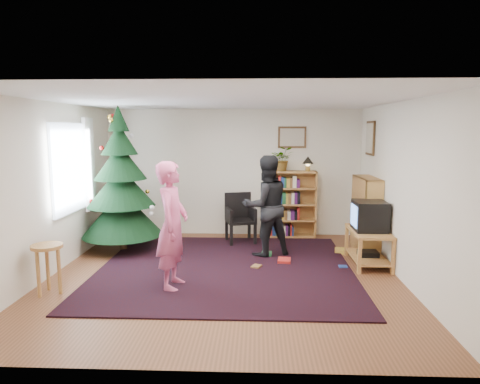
{
  "coord_description": "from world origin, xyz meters",
  "views": [
    {
      "loc": [
        0.47,
        -5.96,
        2.1
      ],
      "look_at": [
        0.2,
        0.86,
        1.1
      ],
      "focal_mm": 32.0,
      "sensor_mm": 36.0,
      "label": 1
    }
  ],
  "objects_px": {
    "christmas_tree": "(121,191)",
    "table_lamp": "(308,161)",
    "person_by_chair": "(266,206)",
    "picture_right": "(370,138)",
    "potted_plant": "(282,159)",
    "bookshelf_back": "(292,203)",
    "armchair": "(241,216)",
    "person_standing": "(172,225)",
    "tv_stand": "(368,244)",
    "bookshelf_right": "(366,214)",
    "picture_back": "(292,137)",
    "stool": "(47,256)",
    "crt_tv": "(370,216)"
  },
  "relations": [
    {
      "from": "stool",
      "to": "armchair",
      "type": "bearing_deg",
      "value": 48.75
    },
    {
      "from": "bookshelf_back",
      "to": "crt_tv",
      "type": "bearing_deg",
      "value": -58.49
    },
    {
      "from": "picture_right",
      "to": "bookshelf_back",
      "type": "xyz_separation_m",
      "value": [
        -1.32,
        0.59,
        -1.29
      ]
    },
    {
      "from": "christmas_tree",
      "to": "bookshelf_right",
      "type": "bearing_deg",
      "value": 0.42
    },
    {
      "from": "table_lamp",
      "to": "person_by_chair",
      "type": "bearing_deg",
      "value": -122.52
    },
    {
      "from": "person_by_chair",
      "to": "potted_plant",
      "type": "xyz_separation_m",
      "value": [
        0.33,
        1.3,
        0.69
      ]
    },
    {
      "from": "picture_back",
      "to": "picture_right",
      "type": "relative_size",
      "value": 0.92
    },
    {
      "from": "picture_right",
      "to": "stool",
      "type": "xyz_separation_m",
      "value": [
        -4.68,
        -2.54,
        -1.45
      ]
    },
    {
      "from": "table_lamp",
      "to": "stool",
      "type": "bearing_deg",
      "value": -139.4
    },
    {
      "from": "christmas_tree",
      "to": "potted_plant",
      "type": "xyz_separation_m",
      "value": [
        2.83,
        1.07,
        0.49
      ]
    },
    {
      "from": "bookshelf_back",
      "to": "table_lamp",
      "type": "height_order",
      "value": "table_lamp"
    },
    {
      "from": "crt_tv",
      "to": "person_by_chair",
      "type": "relative_size",
      "value": 0.31
    },
    {
      "from": "picture_right",
      "to": "potted_plant",
      "type": "relative_size",
      "value": 1.27
    },
    {
      "from": "potted_plant",
      "to": "armchair",
      "type": "bearing_deg",
      "value": -151.3
    },
    {
      "from": "picture_right",
      "to": "bookshelf_right",
      "type": "bearing_deg",
      "value": -106.59
    },
    {
      "from": "bookshelf_right",
      "to": "table_lamp",
      "type": "distance_m",
      "value": 1.6
    },
    {
      "from": "bookshelf_back",
      "to": "stool",
      "type": "xyz_separation_m",
      "value": [
        -3.35,
        -3.13,
        -0.16
      ]
    },
    {
      "from": "picture_back",
      "to": "crt_tv",
      "type": "relative_size",
      "value": 1.05
    },
    {
      "from": "christmas_tree",
      "to": "person_standing",
      "type": "xyz_separation_m",
      "value": [
        1.24,
        -1.76,
        -0.2
      ]
    },
    {
      "from": "tv_stand",
      "to": "armchair",
      "type": "relative_size",
      "value": 1.07
    },
    {
      "from": "crt_tv",
      "to": "person_by_chair",
      "type": "xyz_separation_m",
      "value": [
        -1.59,
        0.44,
        0.06
      ]
    },
    {
      "from": "picture_back",
      "to": "picture_right",
      "type": "bearing_deg",
      "value": -28.69
    },
    {
      "from": "stool",
      "to": "person_by_chair",
      "type": "relative_size",
      "value": 0.39
    },
    {
      "from": "crt_tv",
      "to": "armchair",
      "type": "xyz_separation_m",
      "value": [
        -2.05,
        1.31,
        -0.28
      ]
    },
    {
      "from": "armchair",
      "to": "tv_stand",
      "type": "bearing_deg",
      "value": -47.98
    },
    {
      "from": "table_lamp",
      "to": "armchair",
      "type": "bearing_deg",
      "value": -161.52
    },
    {
      "from": "person_standing",
      "to": "tv_stand",
      "type": "bearing_deg",
      "value": -64.53
    },
    {
      "from": "picture_right",
      "to": "person_standing",
      "type": "xyz_separation_m",
      "value": [
        -3.12,
        -2.25,
        -1.1
      ]
    },
    {
      "from": "stool",
      "to": "picture_right",
      "type": "bearing_deg",
      "value": 28.52
    },
    {
      "from": "crt_tv",
      "to": "person_standing",
      "type": "xyz_separation_m",
      "value": [
        -2.86,
        -1.1,
        0.07
      ]
    },
    {
      "from": "stool",
      "to": "table_lamp",
      "type": "height_order",
      "value": "table_lamp"
    },
    {
      "from": "bookshelf_back",
      "to": "bookshelf_right",
      "type": "xyz_separation_m",
      "value": [
        1.19,
        -1.04,
        0.0
      ]
    },
    {
      "from": "christmas_tree",
      "to": "table_lamp",
      "type": "distance_m",
      "value": 3.53
    },
    {
      "from": "potted_plant",
      "to": "table_lamp",
      "type": "bearing_deg",
      "value": 0.0
    },
    {
      "from": "bookshelf_back",
      "to": "potted_plant",
      "type": "bearing_deg",
      "value": 180.0
    },
    {
      "from": "bookshelf_right",
      "to": "tv_stand",
      "type": "relative_size",
      "value": 1.32
    },
    {
      "from": "tv_stand",
      "to": "person_standing",
      "type": "distance_m",
      "value": 3.11
    },
    {
      "from": "tv_stand",
      "to": "table_lamp",
      "type": "relative_size",
      "value": 3.4
    },
    {
      "from": "picture_right",
      "to": "table_lamp",
      "type": "bearing_deg",
      "value": 150.01
    },
    {
      "from": "christmas_tree",
      "to": "person_standing",
      "type": "height_order",
      "value": "christmas_tree"
    },
    {
      "from": "picture_back",
      "to": "christmas_tree",
      "type": "distance_m",
      "value": 3.39
    },
    {
      "from": "picture_back",
      "to": "person_by_chair",
      "type": "xyz_separation_m",
      "value": [
        -0.53,
        -1.44,
        -1.11
      ]
    },
    {
      "from": "picture_back",
      "to": "potted_plant",
      "type": "bearing_deg",
      "value": -145.64
    },
    {
      "from": "bookshelf_right",
      "to": "picture_back",
      "type": "bearing_deg",
      "value": 45.28
    },
    {
      "from": "picture_back",
      "to": "person_by_chair",
      "type": "height_order",
      "value": "picture_back"
    },
    {
      "from": "stool",
      "to": "bookshelf_back",
      "type": "bearing_deg",
      "value": 43.04
    },
    {
      "from": "tv_stand",
      "to": "person_by_chair",
      "type": "distance_m",
      "value": 1.73
    },
    {
      "from": "picture_back",
      "to": "tv_stand",
      "type": "relative_size",
      "value": 0.56
    },
    {
      "from": "person_by_chair",
      "to": "table_lamp",
      "type": "relative_size",
      "value": 5.8
    },
    {
      "from": "stool",
      "to": "person_standing",
      "type": "bearing_deg",
      "value": 10.65
    }
  ]
}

